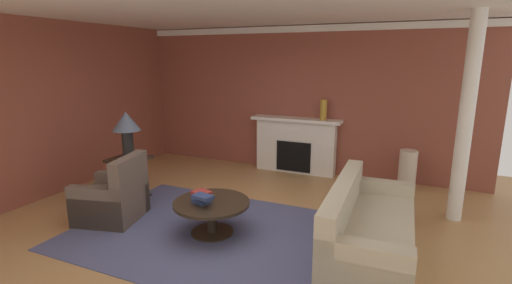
# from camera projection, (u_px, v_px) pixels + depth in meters

# --- Properties ---
(ground_plane) EXTENTS (8.54, 8.54, 0.00)m
(ground_plane) POSITION_uv_depth(u_px,v_px,m) (224.00, 230.00, 4.98)
(ground_plane) COLOR tan
(wall_fireplace) EXTENTS (7.17, 0.12, 2.89)m
(wall_fireplace) POSITION_uv_depth(u_px,v_px,m) (297.00, 100.00, 7.44)
(wall_fireplace) COLOR brown
(wall_fireplace) RESTS_ON ground_plane
(wall_window) EXTENTS (0.12, 6.70, 2.89)m
(wall_window) POSITION_uv_depth(u_px,v_px,m) (57.00, 108.00, 6.24)
(wall_window) COLOR brown
(wall_window) RESTS_ON ground_plane
(ceiling_panel) EXTENTS (7.17, 6.70, 0.06)m
(ceiling_panel) POSITION_uv_depth(u_px,v_px,m) (231.00, 5.00, 4.60)
(ceiling_panel) COLOR white
(crown_moulding) EXTENTS (7.17, 0.08, 0.12)m
(crown_moulding) POSITION_uv_depth(u_px,v_px,m) (297.00, 29.00, 7.06)
(crown_moulding) COLOR white
(area_rug) EXTENTS (3.63, 2.58, 0.01)m
(area_rug) POSITION_uv_depth(u_px,v_px,m) (212.00, 233.00, 4.89)
(area_rug) COLOR #4C517A
(area_rug) RESTS_ON ground_plane
(fireplace) EXTENTS (1.80, 0.35, 1.11)m
(fireplace) POSITION_uv_depth(u_px,v_px,m) (296.00, 146.00, 7.43)
(fireplace) COLOR white
(fireplace) RESTS_ON ground_plane
(sofa) EXTENTS (0.95, 2.12, 0.85)m
(sofa) POSITION_uv_depth(u_px,v_px,m) (367.00, 230.00, 4.32)
(sofa) COLOR #BCB299
(sofa) RESTS_ON ground_plane
(armchair_near_window) EXTENTS (0.97, 0.97, 0.95)m
(armchair_near_window) POSITION_uv_depth(u_px,v_px,m) (113.00, 199.00, 5.25)
(armchair_near_window) COLOR brown
(armchair_near_window) RESTS_ON ground_plane
(coffee_table) EXTENTS (1.00, 1.00, 0.45)m
(coffee_table) POSITION_uv_depth(u_px,v_px,m) (212.00, 210.00, 4.82)
(coffee_table) COLOR #2D2319
(coffee_table) RESTS_ON ground_plane
(side_table) EXTENTS (0.56, 0.56, 0.70)m
(side_table) POSITION_uv_depth(u_px,v_px,m) (130.00, 176.00, 6.01)
(side_table) COLOR #2D2319
(side_table) RESTS_ON ground_plane
(table_lamp) EXTENTS (0.44, 0.44, 0.75)m
(table_lamp) POSITION_uv_depth(u_px,v_px,m) (126.00, 126.00, 5.82)
(table_lamp) COLOR black
(table_lamp) RESTS_ON side_table
(vase_tall_corner) EXTENTS (0.30, 0.30, 0.73)m
(vase_tall_corner) POSITION_uv_depth(u_px,v_px,m) (407.00, 171.00, 6.37)
(vase_tall_corner) COLOR beige
(vase_tall_corner) RESTS_ON ground_plane
(vase_mantel_right) EXTENTS (0.13, 0.13, 0.39)m
(vase_mantel_right) POSITION_uv_depth(u_px,v_px,m) (323.00, 110.00, 6.99)
(vase_mantel_right) COLOR #B7892D
(vase_mantel_right) RESTS_ON fireplace
(book_red_cover) EXTENTS (0.25, 0.22, 0.05)m
(book_red_cover) POSITION_uv_depth(u_px,v_px,m) (202.00, 201.00, 4.76)
(book_red_cover) COLOR navy
(book_red_cover) RESTS_ON coffee_table
(book_art_folio) EXTENTS (0.28, 0.26, 0.05)m
(book_art_folio) POSITION_uv_depth(u_px,v_px,m) (201.00, 193.00, 4.88)
(book_art_folio) COLOR maroon
(book_art_folio) RESTS_ON coffee_table
(book_small_novel) EXTENTS (0.28, 0.20, 0.04)m
(book_small_novel) POSITION_uv_depth(u_px,v_px,m) (203.00, 197.00, 4.62)
(book_small_novel) COLOR navy
(book_small_novel) RESTS_ON coffee_table
(column_white) EXTENTS (0.20, 0.20, 2.89)m
(column_white) POSITION_uv_depth(u_px,v_px,m) (466.00, 120.00, 5.02)
(column_white) COLOR white
(column_white) RESTS_ON ground_plane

